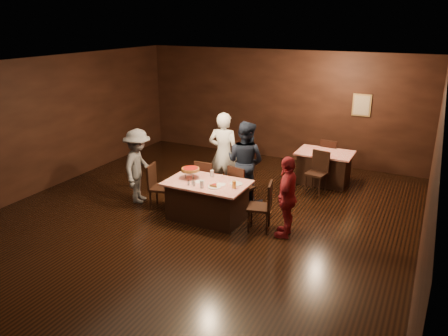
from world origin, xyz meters
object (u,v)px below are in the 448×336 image
at_px(chair_far_right, 242,187).
at_px(pizza_stand, 191,169).
at_px(back_table, 324,167).
at_px(diner_white_jacket, 224,154).
at_px(diner_grey_knit, 138,166).
at_px(main_table, 207,200).
at_px(chair_end_right, 259,206).
at_px(plate_empty, 236,184).
at_px(diner_red_shirt, 287,197).
at_px(diner_navy_hoodie, 245,162).
at_px(chair_back_near, 316,173).
at_px(glass_amber, 234,185).
at_px(glass_front_left, 202,184).
at_px(chair_back_far, 330,157).
at_px(glass_back, 212,174).
at_px(chair_end_left, 161,187).
at_px(chair_far_left, 208,181).

distance_m(chair_far_right, pizza_stand, 1.16).
distance_m(back_table, diner_white_jacket, 2.57).
bearing_deg(diner_grey_knit, main_table, -108.77).
bearing_deg(chair_end_right, chair_far_right, -150.28).
distance_m(back_table, chair_end_right, 3.03).
relative_size(chair_far_right, plate_empty, 3.80).
relative_size(chair_end_right, pizza_stand, 2.50).
xyz_separation_m(diner_red_shirt, plate_empty, (-1.08, 0.14, 0.02)).
relative_size(back_table, plate_empty, 5.20).
bearing_deg(diner_navy_hoodie, plate_empty, 111.30).
distance_m(chair_back_near, diner_grey_knit, 3.97).
relative_size(diner_red_shirt, glass_amber, 10.86).
bearing_deg(main_table, glass_front_left, -80.54).
distance_m(back_table, pizza_stand, 3.59).
height_order(back_table, diner_red_shirt, diner_red_shirt).
bearing_deg(chair_back_far, main_table, 73.88).
relative_size(diner_grey_knit, glass_back, 11.50).
height_order(chair_far_right, glass_front_left, chair_far_right).
height_order(main_table, glass_amber, glass_amber).
distance_m(main_table, chair_end_left, 1.10).
xyz_separation_m(diner_white_jacket, diner_red_shirt, (1.91, -1.29, -0.18)).
xyz_separation_m(chair_end_right, chair_back_near, (0.46, 2.30, 0.00)).
bearing_deg(diner_navy_hoodie, chair_end_right, 132.23).
bearing_deg(chair_far_right, chair_end_left, 40.07).
bearing_deg(diner_navy_hoodie, chair_end_left, 46.40).
bearing_deg(pizza_stand, diner_white_jacket, 84.95).
distance_m(main_table, plate_empty, 0.69).
bearing_deg(diner_white_jacket, glass_front_left, 93.99).
height_order(pizza_stand, plate_empty, pizza_stand).
bearing_deg(glass_front_left, diner_white_jacket, 101.97).
xyz_separation_m(diner_white_jacket, diner_navy_hoodie, (0.59, -0.16, -0.05)).
bearing_deg(diner_white_jacket, diner_grey_knit, 31.99).
xyz_separation_m(back_table, chair_end_right, (-0.46, -3.00, 0.09)).
relative_size(chair_far_left, pizza_stand, 2.50).
bearing_deg(diner_navy_hoodie, glass_amber, 111.30).
bearing_deg(diner_white_jacket, back_table, -145.53).
height_order(diner_red_shirt, glass_back, diner_red_shirt).
bearing_deg(plate_empty, diner_navy_hoodie, 104.03).
relative_size(chair_end_left, diner_white_jacket, 0.51).
relative_size(chair_back_near, glass_back, 6.79).
bearing_deg(chair_end_left, diner_white_jacket, -43.99).
xyz_separation_m(main_table, glass_back, (-0.05, 0.30, 0.46)).
relative_size(diner_red_shirt, pizza_stand, 4.00).
relative_size(chair_far_left, diner_red_shirt, 0.62).
bearing_deg(diner_white_jacket, chair_back_near, -159.74).
distance_m(chair_far_right, diner_navy_hoodie, 0.58).
relative_size(main_table, chair_back_far, 1.68).
xyz_separation_m(plate_empty, glass_amber, (0.05, -0.20, 0.06)).
xyz_separation_m(main_table, chair_end_left, (-1.10, 0.00, 0.09)).
height_order(main_table, chair_back_far, chair_back_far).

